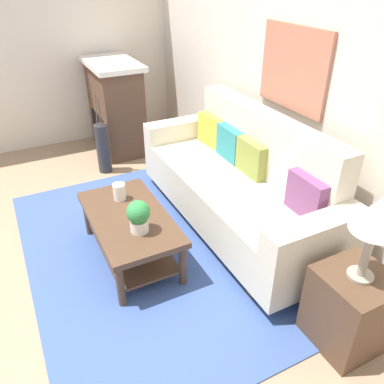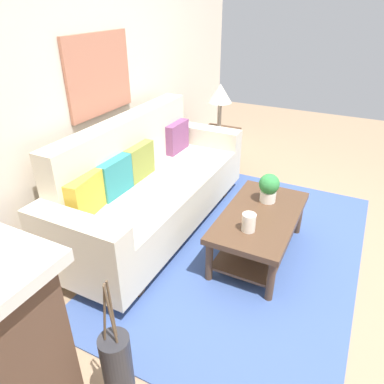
# 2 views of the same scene
# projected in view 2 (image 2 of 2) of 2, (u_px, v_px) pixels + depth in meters

# --- Properties ---
(ground_plane) EXTENTS (9.59, 9.59, 0.00)m
(ground_plane) POSITION_uv_depth(u_px,v_px,m) (299.00, 267.00, 3.08)
(ground_plane) COLOR #9E7F60
(wall_back) EXTENTS (5.59, 0.10, 2.70)m
(wall_back) POSITION_uv_depth(u_px,v_px,m) (96.00, 84.00, 3.21)
(wall_back) COLOR beige
(wall_back) RESTS_ON ground_plane
(area_rug) EXTENTS (2.94, 1.94, 0.01)m
(area_rug) POSITION_uv_depth(u_px,v_px,m) (243.00, 250.00, 3.27)
(area_rug) COLOR #3D5693
(area_rug) RESTS_ON ground_plane
(couch) EXTENTS (2.33, 0.84, 1.08)m
(couch) POSITION_uv_depth(u_px,v_px,m) (151.00, 188.00, 3.43)
(couch) COLOR beige
(couch) RESTS_ON ground_plane
(throw_pillow_mustard) EXTENTS (0.37, 0.16, 0.32)m
(throw_pillow_mustard) POSITION_uv_depth(u_px,v_px,m) (85.00, 196.00, 2.78)
(throw_pillow_mustard) COLOR gold
(throw_pillow_mustard) RESTS_ON couch
(throw_pillow_teal) EXTENTS (0.36, 0.13, 0.32)m
(throw_pillow_teal) POSITION_uv_depth(u_px,v_px,m) (114.00, 177.00, 3.07)
(throw_pillow_teal) COLOR teal
(throw_pillow_teal) RESTS_ON couch
(throw_pillow_olive) EXTENTS (0.36, 0.12, 0.32)m
(throw_pillow_olive) POSITION_uv_depth(u_px,v_px,m) (139.00, 161.00, 3.36)
(throw_pillow_olive) COLOR olive
(throw_pillow_olive) RESTS_ON couch
(throw_pillow_plum) EXTENTS (0.36, 0.13, 0.32)m
(throw_pillow_plum) POSITION_uv_depth(u_px,v_px,m) (176.00, 137.00, 3.93)
(throw_pillow_plum) COLOR #7A4270
(throw_pillow_plum) RESTS_ON couch
(coffee_table) EXTENTS (1.10, 0.60, 0.43)m
(coffee_table) POSITION_uv_depth(u_px,v_px,m) (259.00, 225.00, 3.08)
(coffee_table) COLOR #513826
(coffee_table) RESTS_ON ground_plane
(tabletop_vase) EXTENTS (0.11, 0.11, 0.15)m
(tabletop_vase) POSITION_uv_depth(u_px,v_px,m) (249.00, 222.00, 2.78)
(tabletop_vase) COLOR white
(tabletop_vase) RESTS_ON coffee_table
(potted_plant_tabletop) EXTENTS (0.18, 0.18, 0.26)m
(potted_plant_tabletop) POSITION_uv_depth(u_px,v_px,m) (269.00, 187.00, 3.14)
(potted_plant_tabletop) COLOR white
(potted_plant_tabletop) RESTS_ON coffee_table
(side_table) EXTENTS (0.44, 0.44, 0.56)m
(side_table) POSITION_uv_depth(u_px,v_px,m) (218.00, 151.00, 4.62)
(side_table) COLOR #513826
(side_table) RESTS_ON ground_plane
(table_lamp) EXTENTS (0.28, 0.28, 0.57)m
(table_lamp) POSITION_uv_depth(u_px,v_px,m) (220.00, 95.00, 4.27)
(table_lamp) COLOR gray
(table_lamp) RESTS_ON side_table
(floor_vase) EXTENTS (0.16, 0.16, 0.59)m
(floor_vase) POSITION_uv_depth(u_px,v_px,m) (119.00, 378.00, 1.87)
(floor_vase) COLOR #2D2D33
(floor_vase) RESTS_ON ground_plane
(floor_vase_branch_a) EXTENTS (0.02, 0.01, 0.36)m
(floor_vase_branch_a) POSITION_uv_depth(u_px,v_px,m) (112.00, 310.00, 1.66)
(floor_vase_branch_a) COLOR brown
(floor_vase_branch_a) RESTS_ON floor_vase
(floor_vase_branch_b) EXTENTS (0.03, 0.05, 0.36)m
(floor_vase_branch_b) POSITION_uv_depth(u_px,v_px,m) (105.00, 313.00, 1.64)
(floor_vase_branch_b) COLOR brown
(floor_vase_branch_b) RESTS_ON floor_vase
(floor_vase_branch_c) EXTENTS (0.02, 0.03, 0.36)m
(floor_vase_branch_c) POSITION_uv_depth(u_px,v_px,m) (111.00, 316.00, 1.63)
(floor_vase_branch_c) COLOR brown
(floor_vase_branch_c) RESTS_ON floor_vase
(framed_painting) EXTENTS (0.81, 0.03, 0.68)m
(framed_painting) POSITION_uv_depth(u_px,v_px,m) (100.00, 75.00, 3.12)
(framed_painting) COLOR #B77056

